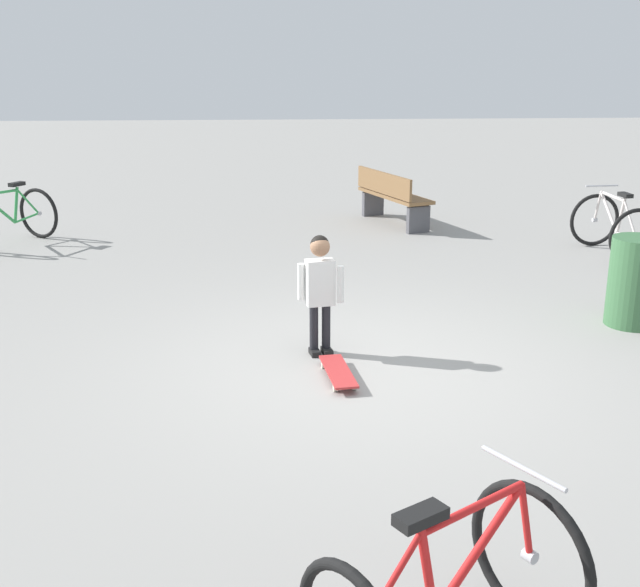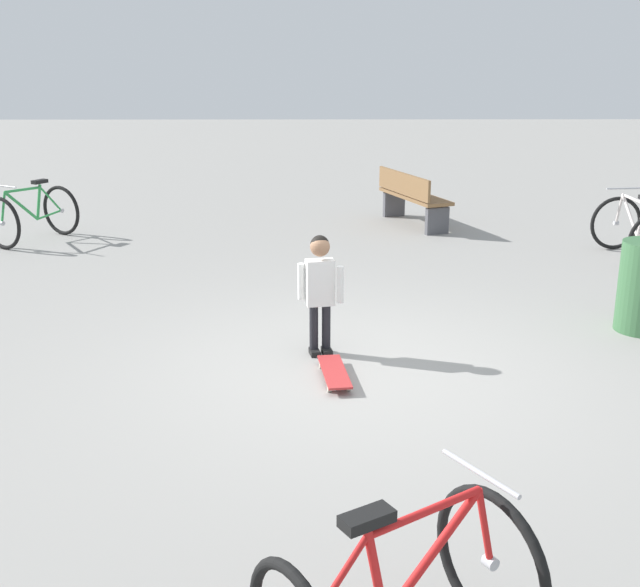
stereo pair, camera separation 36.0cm
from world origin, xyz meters
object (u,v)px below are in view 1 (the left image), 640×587
Objects in this scene: bicycle_mid at (614,226)px; bicycle_far at (10,218)px; trash_bin at (635,282)px; street_bench at (392,197)px; child_person at (320,282)px; skateboard at (338,372)px.

bicycle_mid and bicycle_far have the same top height.
street_bench is at bearing -161.12° from trash_bin.
bicycle_mid is 1.32× the size of trash_bin.
child_person is at bearing 42.44° from bicycle_far.
bicycle_far is at bearing -140.34° from skateboard.
bicycle_mid is 0.69× the size of street_bench.
child_person reaches higher than skateboard.
child_person is 1.23× the size of trash_bin.
trash_bin is at bearing 18.88° from street_bench.
street_bench is at bearing 165.13° from child_person.
skateboard is 0.56× the size of bicycle_far.
trash_bin reaches higher than street_bench.
child_person is 0.83× the size of bicycle_far.
trash_bin reaches higher than bicycle_far.
bicycle_far is (-1.00, -7.95, 0.00)m from bicycle_mid.
bicycle_far reaches higher than street_bench.
trash_bin is at bearing 111.46° from skateboard.
bicycle_far is at bearing -78.70° from street_bench.
bicycle_far is 1.49× the size of trash_bin.
street_bench is (-5.38, 1.43, -0.23)m from child_person.
child_person is at bearing -169.03° from skateboard.
bicycle_mid is at bearing 129.45° from child_person.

